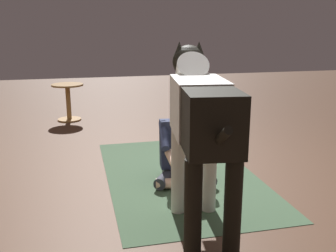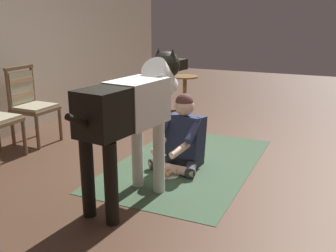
% 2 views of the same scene
% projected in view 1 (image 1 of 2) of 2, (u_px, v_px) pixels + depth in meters
% --- Properties ---
extents(ground_plane, '(15.29, 15.29, 0.00)m').
position_uv_depth(ground_plane, '(215.00, 177.00, 3.78)').
color(ground_plane, '#493022').
extents(area_rug, '(2.34, 1.42, 0.01)m').
position_uv_depth(area_rug, '(180.00, 175.00, 3.83)').
color(area_rug, '#385038').
rests_on(area_rug, ground).
extents(person_sitting_on_floor, '(0.65, 0.57, 0.81)m').
position_uv_depth(person_sitting_on_floor, '(182.00, 146.00, 3.65)').
color(person_sitting_on_floor, '#30323C').
rests_on(person_sitting_on_floor, ground).
extents(large_dog, '(1.62, 0.45, 1.30)m').
position_uv_depth(large_dog, '(200.00, 114.00, 2.69)').
color(large_dog, silver).
rests_on(large_dog, ground).
extents(hot_dog_on_plate, '(0.23, 0.23, 0.06)m').
position_uv_depth(hot_dog_on_plate, '(186.00, 189.00, 3.44)').
color(hot_dog_on_plate, silver).
rests_on(hot_dog_on_plate, ground).
extents(round_side_table, '(0.47, 0.47, 0.56)m').
position_uv_depth(round_side_table, '(68.00, 99.00, 5.93)').
color(round_side_table, olive).
rests_on(round_side_table, ground).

